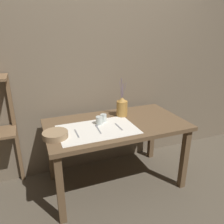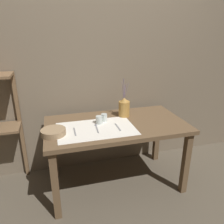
{
  "view_description": "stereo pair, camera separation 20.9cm",
  "coord_description": "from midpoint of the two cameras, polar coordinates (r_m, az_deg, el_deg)",
  "views": [
    {
      "loc": [
        -0.76,
        -1.82,
        1.55
      ],
      "look_at": [
        -0.04,
        0.0,
        0.82
      ],
      "focal_mm": 35.0,
      "sensor_mm": 36.0,
      "label": 1
    },
    {
      "loc": [
        -0.56,
        -1.89,
        1.55
      ],
      "look_at": [
        -0.04,
        0.0,
        0.82
      ],
      "focal_mm": 35.0,
      "sensor_mm": 36.0,
      "label": 2
    }
  ],
  "objects": [
    {
      "name": "fork_inner",
      "position": [
        2.05,
        -1.13,
        -3.93
      ],
      "size": [
        0.01,
        0.17,
        0.0
      ],
      "color": "gray",
      "rests_on": "wooden_table"
    },
    {
      "name": "linen_cloth",
      "position": [
        2.02,
        -6.77,
        -4.59
      ],
      "size": [
        0.71,
        0.45,
        0.0
      ],
      "color": "white",
      "rests_on": "wooden_table"
    },
    {
      "name": "ground_plane",
      "position": [
        2.51,
        -1.59,
        -17.84
      ],
      "size": [
        12.0,
        12.0,
        0.0
      ],
      "primitive_type": "plane",
      "color": "brown"
    },
    {
      "name": "wooden_table",
      "position": [
        2.18,
        -1.74,
        -5.0
      ],
      "size": [
        1.37,
        0.75,
        0.7
      ],
      "color": "brown",
      "rests_on": "ground_plane"
    },
    {
      "name": "glass_tumbler_near",
      "position": [
        2.11,
        -6.2,
        -2.23
      ],
      "size": [
        0.07,
        0.07,
        0.08
      ],
      "color": "silver",
      "rests_on": "wooden_table"
    },
    {
      "name": "glass_tumbler_far",
      "position": [
        2.17,
        -5.01,
        -1.57
      ],
      "size": [
        0.06,
        0.06,
        0.07
      ],
      "color": "silver",
      "rests_on": "wooden_table"
    },
    {
      "name": "wooden_bowl",
      "position": [
        1.93,
        -17.63,
        -5.78
      ],
      "size": [
        0.21,
        0.21,
        0.05
      ],
      "color": "#9E7F5B",
      "rests_on": "wooden_table"
    },
    {
      "name": "spoon_outer",
      "position": [
        2.05,
        -6.8,
        -4.0
      ],
      "size": [
        0.03,
        0.18,
        0.02
      ],
      "color": "gray",
      "rests_on": "wooden_table"
    },
    {
      "name": "knife_center",
      "position": [
        1.96,
        -12.24,
        -5.55
      ],
      "size": [
        0.01,
        0.17,
        0.0
      ],
      "color": "gray",
      "rests_on": "wooden_table"
    },
    {
      "name": "pitcher_with_flowers",
      "position": [
        2.29,
        0.03,
        1.19
      ],
      "size": [
        0.12,
        0.12,
        0.41
      ],
      "color": "#B7843D",
      "rests_on": "wooden_table"
    },
    {
      "name": "stone_wall_back",
      "position": [
        2.46,
        -5.85,
        12.09
      ],
      "size": [
        7.0,
        0.06,
        2.4
      ],
      "color": "#7A6B56",
      "rests_on": "ground_plane"
    }
  ]
}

